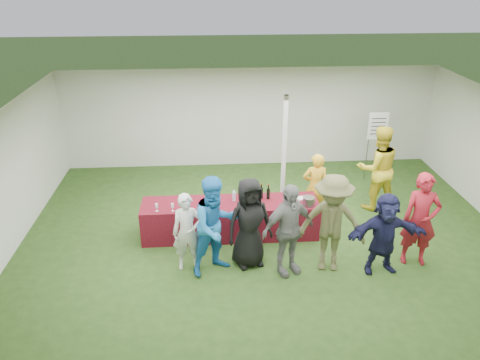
{
  "coord_description": "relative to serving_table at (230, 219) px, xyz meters",
  "views": [
    {
      "loc": [
        -1.11,
        -8.16,
        5.17
      ],
      "look_at": [
        -0.53,
        0.23,
        1.25
      ],
      "focal_mm": 35.0,
      "sensor_mm": 36.0,
      "label": 1
    }
  ],
  "objects": [
    {
      "name": "wine_list_sign",
      "position": [
        3.85,
        2.53,
        0.94
      ],
      "size": [
        0.5,
        0.03,
        1.8
      ],
      "color": "slate",
      "rests_on": "ground"
    },
    {
      "name": "customer_6",
      "position": [
        3.42,
        -1.22,
        0.53
      ],
      "size": [
        0.72,
        0.54,
        1.81
      ],
      "primitive_type": "imported",
      "rotation": [
        0.0,
        0.0,
        -0.17
      ],
      "color": "maroon",
      "rests_on": "ground"
    },
    {
      "name": "customer_2",
      "position": [
        0.3,
        -1.05,
        0.5
      ],
      "size": [
        0.97,
        0.77,
        1.74
      ],
      "primitive_type": "imported",
      "rotation": [
        0.0,
        0.0,
        0.29
      ],
      "color": "black",
      "rests_on": "ground"
    },
    {
      "name": "customer_4",
      "position": [
        1.75,
        -1.3,
        0.57
      ],
      "size": [
        1.34,
        0.93,
        1.89
      ],
      "primitive_type": "imported",
      "rotation": [
        0.0,
        0.0,
        -0.2
      ],
      "color": "brown",
      "rests_on": "ground"
    },
    {
      "name": "tent",
      "position": [
        1.23,
        0.97,
        0.98
      ],
      "size": [
        10.0,
        10.0,
        10.0
      ],
      "color": "white",
      "rests_on": "ground"
    },
    {
      "name": "serving_table",
      "position": [
        0.0,
        0.0,
        0.0
      ],
      "size": [
        3.6,
        0.8,
        0.75
      ],
      "primitive_type": "cube",
      "color": "maroon",
      "rests_on": "ground"
    },
    {
      "name": "customer_0",
      "position": [
        -0.83,
        -1.09,
        0.37
      ],
      "size": [
        0.57,
        0.4,
        1.5
      ],
      "primitive_type": "imported",
      "rotation": [
        0.0,
        0.0,
        0.08
      ],
      "color": "silver",
      "rests_on": "ground"
    },
    {
      "name": "wine_glasses",
      "position": [
        -0.54,
        -0.26,
        0.49
      ],
      "size": [
        2.86,
        0.1,
        0.16
      ],
      "color": "silver",
      "rests_on": "serving_table"
    },
    {
      "name": "ground",
      "position": [
        0.73,
        -0.23,
        -0.38
      ],
      "size": [
        60.0,
        60.0,
        0.0
      ],
      "primitive_type": "plane",
      "color": "#284719",
      "rests_on": "ground"
    },
    {
      "name": "bar_towel",
      "position": [
        1.51,
        0.05,
        0.39
      ],
      "size": [
        0.25,
        0.18,
        0.03
      ],
      "primitive_type": "cube",
      "color": "white",
      "rests_on": "serving_table"
    },
    {
      "name": "customer_5",
      "position": [
        2.68,
        -1.44,
        0.41
      ],
      "size": [
        1.48,
        0.56,
        1.56
      ],
      "primitive_type": "imported",
      "rotation": [
        0.0,
        0.0,
        0.07
      ],
      "color": "#191A3E",
      "rests_on": "ground"
    },
    {
      "name": "staff_pourer",
      "position": [
        1.88,
        0.6,
        0.39
      ],
      "size": [
        0.57,
        0.39,
        1.52
      ],
      "primitive_type": "imported",
      "rotation": [
        0.0,
        0.0,
        3.1
      ],
      "color": "gold",
      "rests_on": "ground"
    },
    {
      "name": "staff_back",
      "position": [
        3.37,
        0.98,
        0.61
      ],
      "size": [
        1.01,
        0.81,
        1.97
      ],
      "primitive_type": "imported",
      "rotation": [
        0.0,
        0.0,
        3.21
      ],
      "color": "yellow",
      "rests_on": "ground"
    },
    {
      "name": "customer_3",
      "position": [
        0.96,
        -1.36,
        0.51
      ],
      "size": [
        1.12,
        0.8,
        1.77
      ],
      "primitive_type": "imported",
      "rotation": [
        0.0,
        0.0,
        0.41
      ],
      "color": "slate",
      "rests_on": "ground"
    },
    {
      "name": "water_bottle",
      "position": [
        0.08,
        0.08,
        0.48
      ],
      "size": [
        0.07,
        0.07,
        0.23
      ],
      "color": "silver",
      "rests_on": "serving_table"
    },
    {
      "name": "wine_bottles",
      "position": [
        0.54,
        0.14,
        0.5
      ],
      "size": [
        0.58,
        0.12,
        0.32
      ],
      "color": "black",
      "rests_on": "serving_table"
    },
    {
      "name": "dump_bucket",
      "position": [
        1.57,
        -0.22,
        0.46
      ],
      "size": [
        0.24,
        0.24,
        0.18
      ],
      "primitive_type": "cylinder",
      "color": "slate",
      "rests_on": "serving_table"
    },
    {
      "name": "customer_1",
      "position": [
        -0.32,
        -1.22,
        0.56
      ],
      "size": [
        1.14,
        1.06,
        1.88
      ],
      "primitive_type": "imported",
      "rotation": [
        0.0,
        0.0,
        0.5
      ],
      "color": "#1F72BE",
      "rests_on": "ground"
    }
  ]
}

